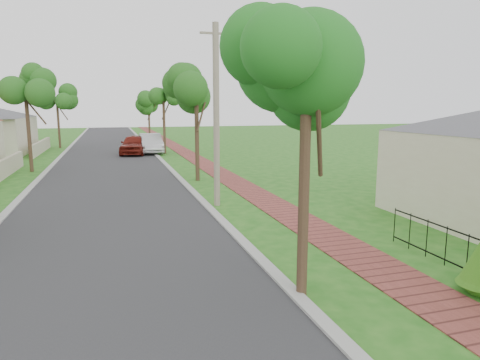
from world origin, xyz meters
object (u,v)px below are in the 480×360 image
parked_car_white (151,143)px  near_tree (307,87)px  utility_pole (216,115)px  parked_car_red (134,145)px

parked_car_white → near_tree: bearing=-89.5°
utility_pole → near_tree: bearing=-91.9°
parked_car_white → near_tree: size_ratio=0.93×
parked_car_red → parked_car_white: size_ratio=0.96×
parked_car_red → utility_pole: utility_pole is taller
parked_car_red → utility_pole: bearing=-72.3°
parked_car_white → utility_pole: (0.69, -20.72, 2.73)m
parked_car_white → near_tree: 29.42m
parked_car_white → utility_pole: 20.91m
near_tree → utility_pole: 8.53m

